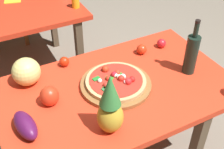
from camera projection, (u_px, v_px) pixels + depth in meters
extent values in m
cube|color=brown|center=(47.00, 115.00, 2.04)|extent=(0.06, 0.06, 0.68)
cube|color=brown|center=(135.00, 84.00, 2.30)|extent=(0.06, 0.06, 0.68)
cube|color=red|center=(117.00, 90.00, 1.70)|extent=(1.35, 0.81, 0.04)
cube|color=brown|center=(80.00, 55.00, 2.61)|extent=(0.06, 0.06, 0.68)
cube|color=brown|center=(52.00, 18.00, 3.14)|extent=(0.06, 0.06, 0.68)
cube|color=red|center=(18.00, 9.00, 2.52)|extent=(1.01, 0.86, 0.04)
cube|color=brown|center=(19.00, 16.00, 3.48)|extent=(0.04, 0.04, 0.41)
cube|color=brown|center=(24.00, 28.00, 3.25)|extent=(0.04, 0.04, 0.41)
cube|color=brown|center=(2.00, 6.00, 3.17)|extent=(0.43, 0.43, 0.04)
cylinder|color=brown|center=(116.00, 84.00, 1.69)|extent=(0.41, 0.41, 0.02)
cylinder|color=tan|center=(116.00, 81.00, 1.68)|extent=(0.35, 0.35, 0.02)
cylinder|color=red|center=(116.00, 80.00, 1.67)|extent=(0.30, 0.30, 0.00)
sphere|color=red|center=(128.00, 81.00, 1.64)|extent=(0.04, 0.04, 0.04)
sphere|color=red|center=(122.00, 79.00, 1.66)|extent=(0.04, 0.04, 0.04)
sphere|color=red|center=(132.00, 79.00, 1.65)|extent=(0.04, 0.04, 0.04)
sphere|color=red|center=(108.00, 78.00, 1.66)|extent=(0.03, 0.03, 0.03)
sphere|color=red|center=(106.00, 85.00, 1.62)|extent=(0.03, 0.03, 0.03)
sphere|color=red|center=(105.00, 69.00, 1.72)|extent=(0.04, 0.04, 0.04)
sphere|color=red|center=(117.00, 73.00, 1.70)|extent=(0.03, 0.03, 0.03)
sphere|color=red|center=(114.00, 75.00, 1.69)|extent=(0.03, 0.03, 0.03)
cube|color=#237D2B|center=(96.00, 79.00, 1.67)|extent=(0.05, 0.03, 0.00)
cube|color=#2E8624|center=(109.00, 78.00, 1.67)|extent=(0.05, 0.05, 0.00)
cube|color=#29742A|center=(107.00, 88.00, 1.60)|extent=(0.04, 0.05, 0.00)
cube|color=#2A7E30|center=(118.00, 74.00, 1.70)|extent=(0.05, 0.04, 0.00)
cube|color=#31713A|center=(106.00, 89.00, 1.60)|extent=(0.05, 0.04, 0.00)
sphere|color=white|center=(100.00, 81.00, 1.65)|extent=(0.03, 0.03, 0.03)
sphere|color=white|center=(123.00, 77.00, 1.67)|extent=(0.03, 0.03, 0.03)
sphere|color=white|center=(115.00, 75.00, 1.68)|extent=(0.03, 0.03, 0.03)
sphere|color=white|center=(126.00, 82.00, 1.64)|extent=(0.02, 0.02, 0.02)
sphere|color=white|center=(119.00, 77.00, 1.67)|extent=(0.03, 0.03, 0.03)
cylinder|color=black|center=(191.00, 55.00, 1.73)|extent=(0.08, 0.08, 0.24)
cylinder|color=black|center=(196.00, 30.00, 1.63)|extent=(0.03, 0.03, 0.09)
cylinder|color=black|center=(198.00, 21.00, 1.60)|extent=(0.03, 0.03, 0.02)
ellipsoid|color=gold|center=(110.00, 117.00, 1.39)|extent=(0.13, 0.13, 0.17)
cone|color=#337636|center=(110.00, 90.00, 1.29)|extent=(0.10, 0.10, 0.17)
sphere|color=#E3D576|center=(26.00, 72.00, 1.67)|extent=(0.16, 0.16, 0.16)
ellipsoid|color=red|center=(49.00, 96.00, 1.56)|extent=(0.10, 0.10, 0.11)
ellipsoid|color=#4E1444|center=(25.00, 125.00, 1.41)|extent=(0.12, 0.21, 0.09)
sphere|color=red|center=(142.00, 49.00, 1.94)|extent=(0.07, 0.07, 0.07)
sphere|color=red|center=(161.00, 43.00, 2.00)|extent=(0.06, 0.06, 0.06)
sphere|color=red|center=(64.00, 62.00, 1.83)|extent=(0.06, 0.06, 0.06)
cylinder|color=gold|center=(75.00, 2.00, 2.46)|extent=(0.07, 0.07, 0.10)
cube|color=yellow|center=(13.00, 0.00, 2.60)|extent=(0.17, 0.15, 0.01)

